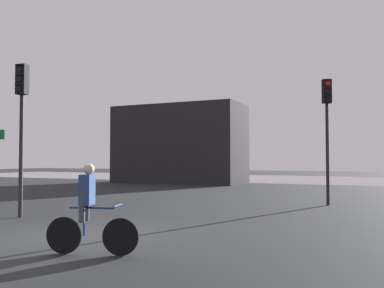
% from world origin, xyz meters
% --- Properties ---
extents(ground_plane, '(120.00, 120.00, 0.00)m').
position_xyz_m(ground_plane, '(0.00, 0.00, 0.00)').
color(ground_plane, black).
extents(water_strip, '(80.00, 16.00, 0.01)m').
position_xyz_m(water_strip, '(0.00, 30.48, 0.00)').
color(water_strip, gray).
rests_on(water_strip, ground).
extents(distant_building, '(9.49, 4.00, 5.67)m').
position_xyz_m(distant_building, '(-7.89, 20.48, 2.83)').
color(distant_building, black).
rests_on(distant_building, ground).
extents(traffic_light_near_left, '(0.36, 0.37, 4.52)m').
position_xyz_m(traffic_light_near_left, '(-3.51, 1.69, 3.14)').
color(traffic_light_near_left, black).
rests_on(traffic_light_near_left, ground).
extents(traffic_light_far_right, '(0.39, 0.41, 4.70)m').
position_xyz_m(traffic_light_far_right, '(4.18, 9.02, 3.26)').
color(traffic_light_far_right, black).
rests_on(traffic_light_far_right, ground).
extents(cyclist, '(1.65, 0.63, 1.62)m').
position_xyz_m(cyclist, '(1.50, -1.40, 0.82)').
color(cyclist, black).
rests_on(cyclist, ground).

